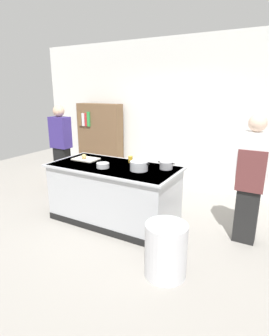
# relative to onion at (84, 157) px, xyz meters

# --- Properties ---
(ground_plane) EXTENTS (10.00, 10.00, 0.00)m
(ground_plane) POSITION_rel_onion_xyz_m (0.61, -0.05, -0.96)
(ground_plane) COLOR #9E9991
(back_wall) EXTENTS (6.40, 0.12, 3.00)m
(back_wall) POSITION_rel_onion_xyz_m (0.61, 2.05, 0.54)
(back_wall) COLOR white
(back_wall) RESTS_ON ground_plane
(counter_island) EXTENTS (1.98, 0.98, 0.90)m
(counter_island) POSITION_rel_onion_xyz_m (0.61, -0.05, -0.50)
(counter_island) COLOR #B7BABF
(counter_island) RESTS_ON ground_plane
(cutting_board) EXTENTS (0.40, 0.28, 0.02)m
(cutting_board) POSITION_rel_onion_xyz_m (0.00, 0.04, -0.05)
(cutting_board) COLOR silver
(cutting_board) RESTS_ON counter_island
(onion) EXTENTS (0.08, 0.08, 0.08)m
(onion) POSITION_rel_onion_xyz_m (0.00, 0.00, 0.00)
(onion) COLOR tan
(onion) RESTS_ON cutting_board
(stock_pot) EXTENTS (0.32, 0.25, 0.13)m
(stock_pot) POSITION_rel_onion_xyz_m (1.06, -0.08, 0.01)
(stock_pot) COLOR #B7BABF
(stock_pot) RESTS_ON counter_island
(sauce_pan) EXTENTS (0.25, 0.19, 0.11)m
(sauce_pan) POSITION_rel_onion_xyz_m (1.36, 0.18, -0.01)
(sauce_pan) COLOR #99999E
(sauce_pan) RESTS_ON counter_island
(mixing_bowl) EXTENTS (0.19, 0.19, 0.07)m
(mixing_bowl) POSITION_rel_onion_xyz_m (0.53, -0.22, -0.02)
(mixing_bowl) COLOR #B7BABF
(mixing_bowl) RESTS_ON counter_island
(juice_cup) EXTENTS (0.07, 0.07, 0.10)m
(juice_cup) POSITION_rel_onion_xyz_m (0.73, 0.25, -0.01)
(juice_cup) COLOR yellow
(juice_cup) RESTS_ON counter_island
(trash_bin) EXTENTS (0.47, 0.47, 0.62)m
(trash_bin) POSITION_rel_onion_xyz_m (1.83, -0.87, -0.65)
(trash_bin) COLOR silver
(trash_bin) RESTS_ON ground_plane
(person_chef) EXTENTS (0.38, 0.25, 1.72)m
(person_chef) POSITION_rel_onion_xyz_m (2.49, 0.32, -0.05)
(person_chef) COLOR black
(person_chef) RESTS_ON ground_plane
(person_guest) EXTENTS (0.38, 0.24, 1.72)m
(person_guest) POSITION_rel_onion_xyz_m (-1.04, 0.56, -0.05)
(person_guest) COLOR black
(person_guest) RESTS_ON ground_plane
(bookshelf) EXTENTS (1.10, 0.31, 1.70)m
(bookshelf) POSITION_rel_onion_xyz_m (-0.96, 1.75, -0.11)
(bookshelf) COLOR brown
(bookshelf) RESTS_ON ground_plane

